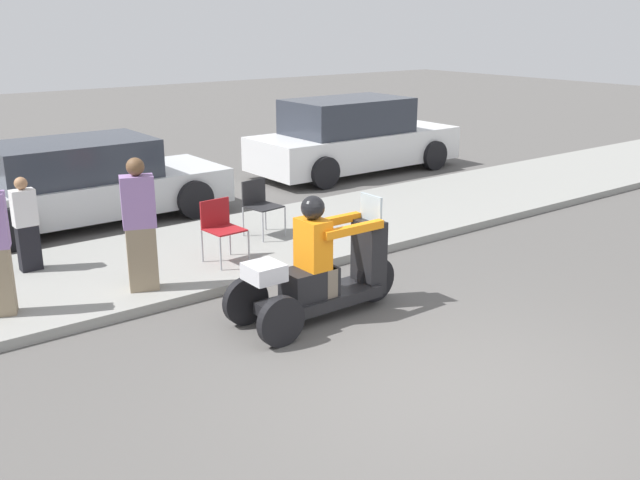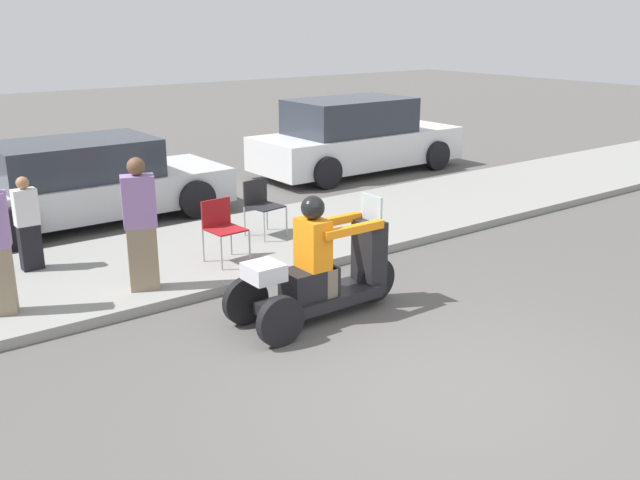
# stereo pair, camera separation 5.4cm
# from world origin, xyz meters

# --- Properties ---
(ground_plane) EXTENTS (60.00, 60.00, 0.00)m
(ground_plane) POSITION_xyz_m (0.00, 0.00, 0.00)
(ground_plane) COLOR #565451
(sidewalk_strip) EXTENTS (28.00, 2.80, 0.12)m
(sidewalk_strip) POSITION_xyz_m (0.00, 4.60, 0.06)
(sidewalk_strip) COLOR gray
(sidewalk_strip) RESTS_ON ground
(motorcycle_trike) EXTENTS (2.11, 0.79, 1.42)m
(motorcycle_trike) POSITION_xyz_m (0.07, 1.98, 0.51)
(motorcycle_trike) COLOR black
(motorcycle_trike) RESTS_ON ground
(spectator_near_curb) EXTENTS (0.43, 0.34, 1.59)m
(spectator_near_curb) POSITION_xyz_m (-1.27, 3.70, 0.89)
(spectator_near_curb) COLOR gray
(spectator_near_curb) RESTS_ON sidewalk_strip
(spectator_by_tree) EXTENTS (0.29, 0.18, 1.22)m
(spectator_by_tree) POSITION_xyz_m (-2.15, 5.22, 0.71)
(spectator_by_tree) COLOR black
(spectator_by_tree) RESTS_ON sidewalk_strip
(folding_chair_set_back) EXTENTS (0.52, 0.52, 0.82)m
(folding_chair_set_back) POSITION_xyz_m (1.03, 4.75, 0.62)
(folding_chair_set_back) COLOR #A5A8AD
(folding_chair_set_back) RESTS_ON sidewalk_strip
(folding_chair_curbside) EXTENTS (0.49, 0.49, 0.82)m
(folding_chair_curbside) POSITION_xyz_m (-0.02, 4.05, 0.62)
(folding_chair_curbside) COLOR #A5A8AD
(folding_chair_curbside) RESTS_ON sidewalk_strip
(parked_car_lot_left) EXTENTS (4.69, 1.97, 1.59)m
(parked_car_lot_left) POSITION_xyz_m (5.39, 7.83, 0.75)
(parked_car_lot_left) COLOR silver
(parked_car_lot_left) RESTS_ON ground
(parked_car_lot_far) EXTENTS (4.45, 1.96, 1.36)m
(parked_car_lot_far) POSITION_xyz_m (-0.62, 7.44, 0.65)
(parked_car_lot_far) COLOR silver
(parked_car_lot_far) RESTS_ON ground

